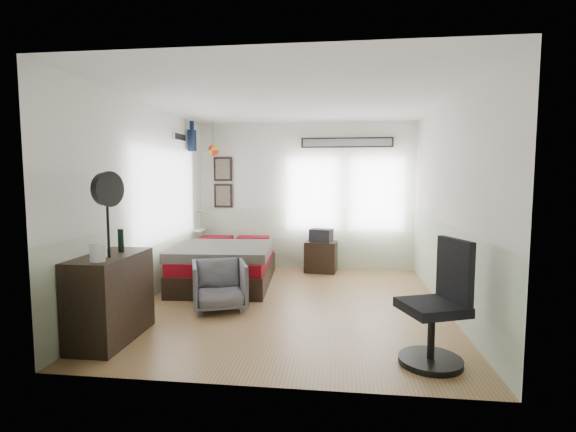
% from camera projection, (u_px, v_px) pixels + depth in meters
% --- Properties ---
extents(ground_plane, '(4.00, 4.50, 0.01)m').
position_uv_depth(ground_plane, '(292.00, 304.00, 5.62)').
color(ground_plane, olive).
extents(room_shell, '(4.02, 4.52, 2.71)m').
position_uv_depth(room_shell, '(288.00, 184.00, 5.66)').
color(room_shell, silver).
rests_on(room_shell, ground_plane).
extents(wall_decor, '(3.55, 1.32, 1.44)m').
position_uv_depth(wall_decor, '(243.00, 155.00, 7.48)').
color(wall_decor, black).
rests_on(wall_decor, room_shell).
extents(bed, '(1.56, 2.10, 0.64)m').
position_uv_depth(bed, '(226.00, 264.00, 6.67)').
color(bed, black).
rests_on(bed, ground_plane).
extents(dresser, '(0.48, 1.00, 0.90)m').
position_uv_depth(dresser, '(111.00, 297.00, 4.34)').
color(dresser, black).
rests_on(dresser, ground_plane).
extents(armchair, '(0.86, 0.88, 0.62)m').
position_uv_depth(armchair, '(219.00, 285.00, 5.37)').
color(armchair, '#5D5B66').
rests_on(armchair, ground_plane).
extents(nightstand, '(0.60, 0.50, 0.55)m').
position_uv_depth(nightstand, '(321.00, 256.00, 7.51)').
color(nightstand, black).
rests_on(nightstand, ground_plane).
extents(task_chair, '(0.66, 0.66, 1.15)m').
position_uv_depth(task_chair, '(438.00, 313.00, 3.78)').
color(task_chair, black).
rests_on(task_chair, ground_plane).
extents(kettle, '(0.16, 0.14, 0.18)m').
position_uv_depth(kettle, '(97.00, 252.00, 3.95)').
color(kettle, silver).
rests_on(kettle, dresser).
extents(bottle, '(0.06, 0.06, 0.25)m').
position_uv_depth(bottle, '(121.00, 240.00, 4.47)').
color(bottle, black).
rests_on(bottle, dresser).
extents(stand_fan, '(0.19, 0.34, 0.86)m').
position_uv_depth(stand_fan, '(108.00, 191.00, 4.11)').
color(stand_fan, black).
rests_on(stand_fan, dresser).
extents(black_bag, '(0.44, 0.35, 0.23)m').
position_uv_depth(black_bag, '(321.00, 235.00, 7.47)').
color(black_bag, black).
rests_on(black_bag, nightstand).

